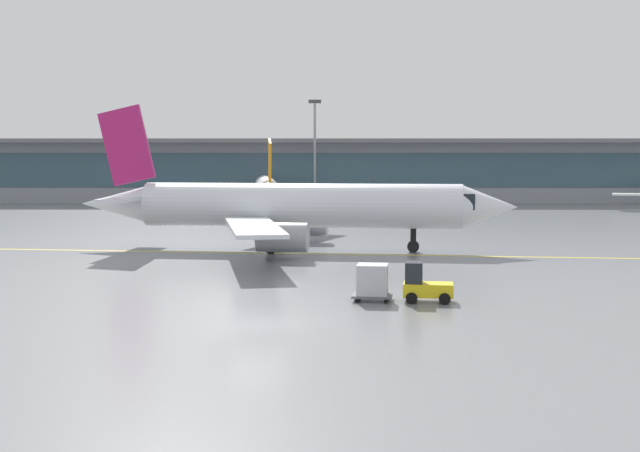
# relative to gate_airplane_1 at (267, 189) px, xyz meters

# --- Properties ---
(ground_plane) EXTENTS (400.00, 400.00, 0.00)m
(ground_plane) POSITION_rel_gate_airplane_1_xyz_m (4.74, -76.84, -2.80)
(ground_plane) COLOR slate
(taxiway_centreline_stripe) EXTENTS (109.27, 13.38, 0.01)m
(taxiway_centreline_stripe) POSITION_rel_gate_airplane_1_xyz_m (5.92, -49.64, -2.79)
(taxiway_centreline_stripe) COLOR yellow
(taxiway_centreline_stripe) RESTS_ON ground_plane
(terminal_concourse) EXTENTS (219.96, 11.00, 9.60)m
(terminal_concourse) POSITION_rel_gate_airplane_1_xyz_m (4.74, 17.53, 2.12)
(terminal_concourse) COLOR #8C939E
(terminal_concourse) RESTS_ON ground_plane
(gate_airplane_1) EXTENTS (26.06, 28.17, 9.33)m
(gate_airplane_1) POSITION_rel_gate_airplane_1_xyz_m (0.00, 0.00, 0.00)
(gate_airplane_1) COLOR white
(gate_airplane_1) RESTS_ON ground_plane
(taxiing_regional_jet) EXTENTS (34.94, 32.27, 11.57)m
(taxiing_regional_jet) POSITION_rel_gate_airplane_1_xyz_m (5.47, -47.59, 0.67)
(taxiing_regional_jet) COLOR silver
(taxiing_regional_jet) RESTS_ON ground_plane
(baggage_tug) EXTENTS (2.74, 1.88, 2.10)m
(baggage_tug) POSITION_rel_gate_airplane_1_xyz_m (12.95, -70.98, -1.90)
(baggage_tug) COLOR yellow
(baggage_tug) RESTS_ON ground_plane
(cargo_dolly_lead) EXTENTS (2.27, 1.83, 1.94)m
(cargo_dolly_lead) POSITION_rel_gate_airplane_1_xyz_m (10.27, -70.67, -1.74)
(cargo_dolly_lead) COLOR #595B60
(cargo_dolly_lead) RESTS_ON ground_plane
(apron_light_mast_1) EXTENTS (1.80, 0.36, 15.09)m
(apron_light_mast_1) POSITION_rel_gate_airplane_1_xyz_m (6.28, 9.53, 5.44)
(apron_light_mast_1) COLOR gray
(apron_light_mast_1) RESTS_ON ground_plane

